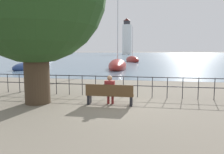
# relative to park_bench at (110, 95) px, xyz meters

# --- Properties ---
(ground_plane) EXTENTS (1000.00, 1000.00, 0.00)m
(ground_plane) POSITION_rel_park_bench_xyz_m (0.00, 0.07, -0.44)
(ground_plane) COLOR gray
(harbor_water) EXTENTS (600.00, 300.00, 0.01)m
(harbor_water) POSITION_rel_park_bench_xyz_m (0.00, 158.05, -0.44)
(harbor_water) COLOR slate
(harbor_water) RESTS_ON ground_plane
(park_bench) EXTENTS (2.05, 0.45, 0.90)m
(park_bench) POSITION_rel_park_bench_xyz_m (0.00, 0.00, 0.00)
(park_bench) COLOR brown
(park_bench) RESTS_ON ground_plane
(seated_person_left) EXTENTS (0.42, 0.35, 1.27)m
(seated_person_left) POSITION_rel_park_bench_xyz_m (-0.01, 0.08, 0.26)
(seated_person_left) COLOR maroon
(seated_person_left) RESTS_ON ground_plane
(promenade_railing) EXTENTS (13.74, 0.04, 1.05)m
(promenade_railing) POSITION_rel_park_bench_xyz_m (0.00, 1.80, 0.25)
(promenade_railing) COLOR black
(promenade_railing) RESTS_ON ground_plane
(sailboat_0) EXTENTS (4.27, 7.02, 7.88)m
(sailboat_0) POSITION_rel_park_bench_xyz_m (-2.22, 37.40, -0.07)
(sailboat_0) COLOR maroon
(sailboat_0) RESTS_ON ground_plane
(sailboat_1) EXTENTS (2.16, 7.54, 10.23)m
(sailboat_1) POSITION_rel_park_bench_xyz_m (-21.67, 36.21, -0.14)
(sailboat_1) COLOR silver
(sailboat_1) RESTS_ON ground_plane
(sailboat_2) EXTENTS (2.60, 5.33, 10.88)m
(sailboat_2) POSITION_rel_park_bench_xyz_m (-13.42, 15.94, -0.10)
(sailboat_2) COLOR navy
(sailboat_2) RESTS_ON ground_plane
(sailboat_3) EXTENTS (3.20, 9.06, 11.74)m
(sailboat_3) POSITION_rel_park_bench_xyz_m (-2.58, 19.16, -0.05)
(sailboat_3) COLOR maroon
(sailboat_3) RESTS_ON ground_plane
(harbor_lighthouse) EXTENTS (5.89, 5.89, 22.86)m
(harbor_lighthouse) POSITION_rel_park_bench_xyz_m (-13.81, 131.52, 10.19)
(harbor_lighthouse) COLOR white
(harbor_lighthouse) RESTS_ON ground_plane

